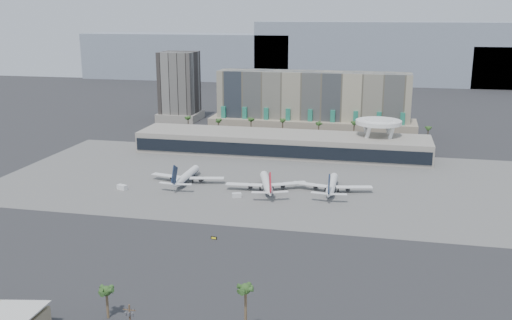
% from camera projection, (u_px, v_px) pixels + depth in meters
% --- Properties ---
extents(ground, '(900.00, 900.00, 0.00)m').
position_uv_depth(ground, '(235.00, 217.00, 232.02)').
color(ground, '#232326').
rests_on(ground, ground).
extents(apron_pad, '(260.00, 130.00, 0.06)m').
position_uv_depth(apron_pad, '(263.00, 180.00, 284.00)').
color(apron_pad, '#5B5B59').
rests_on(apron_pad, ground).
extents(mountain_ridge, '(680.00, 60.00, 70.00)m').
position_uv_depth(mountain_ridge, '(358.00, 57.00, 662.96)').
color(mountain_ridge, gray).
rests_on(mountain_ridge, ground).
extents(hotel, '(140.00, 30.00, 42.00)m').
position_uv_depth(hotel, '(312.00, 108.00, 390.57)').
color(hotel, tan).
rests_on(hotel, ground).
extents(office_tower, '(30.00, 30.00, 52.00)m').
position_uv_depth(office_tower, '(180.00, 90.00, 434.95)').
color(office_tower, black).
rests_on(office_tower, ground).
extents(terminal, '(170.00, 32.50, 14.50)m').
position_uv_depth(terminal, '(282.00, 143.00, 334.20)').
color(terminal, gray).
rests_on(terminal, ground).
extents(saucer_structure, '(26.00, 26.00, 21.89)m').
position_uv_depth(saucer_structure, '(378.00, 125.00, 325.62)').
color(saucer_structure, white).
rests_on(saucer_structure, ground).
extents(palm_row, '(157.80, 2.80, 13.10)m').
position_uv_depth(palm_row, '(302.00, 125.00, 364.98)').
color(palm_row, brown).
rests_on(palm_row, ground).
extents(airliner_left, '(37.39, 38.45, 13.28)m').
position_uv_depth(airliner_left, '(186.00, 176.00, 278.18)').
color(airliner_left, white).
rests_on(airliner_left, ground).
extents(airliner_centre, '(37.20, 38.55, 13.67)m').
position_uv_depth(airliner_centre, '(267.00, 183.00, 266.25)').
color(airliner_centre, white).
rests_on(airliner_centre, ground).
extents(airliner_right, '(37.57, 38.63, 13.34)m').
position_uv_depth(airliner_right, '(332.00, 185.00, 263.94)').
color(airliner_right, white).
rests_on(airliner_right, ground).
extents(service_vehicle_a, '(5.28, 3.87, 2.33)m').
position_uv_depth(service_vehicle_a, '(122.00, 187.00, 267.73)').
color(service_vehicle_a, silver).
rests_on(service_vehicle_a, ground).
extents(service_vehicle_b, '(4.60, 3.77, 2.06)m').
position_uv_depth(service_vehicle_b, '(237.00, 195.00, 256.55)').
color(service_vehicle_b, silver).
rests_on(service_vehicle_b, ground).
extents(taxiway_sign, '(2.37, 0.66, 1.07)m').
position_uv_depth(taxiway_sign, '(214.00, 238.00, 209.50)').
color(taxiway_sign, black).
rests_on(taxiway_sign, ground).
extents(near_palm_a, '(6.00, 6.00, 9.50)m').
position_uv_depth(near_palm_a, '(107.00, 296.00, 154.13)').
color(near_palm_a, brown).
rests_on(near_palm_a, ground).
extents(near_palm_b, '(6.00, 6.00, 15.54)m').
position_uv_depth(near_palm_b, '(246.00, 294.00, 142.57)').
color(near_palm_b, brown).
rests_on(near_palm_b, ground).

